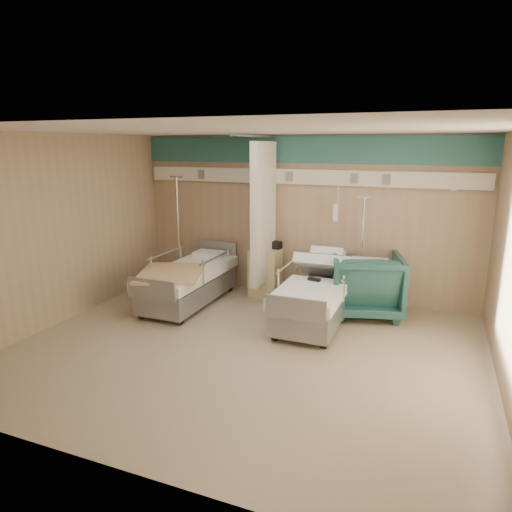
# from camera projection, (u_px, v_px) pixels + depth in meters

# --- Properties ---
(ground) EXTENTS (6.00, 5.00, 0.00)m
(ground) POSITION_uv_depth(u_px,v_px,m) (246.00, 349.00, 6.02)
(ground) COLOR tan
(ground) RESTS_ON ground
(room_walls) EXTENTS (6.04, 5.04, 2.82)m
(room_walls) POSITION_uv_depth(u_px,v_px,m) (251.00, 207.00, 5.82)
(room_walls) COLOR tan
(room_walls) RESTS_ON ground
(bed_right) EXTENTS (1.00, 2.16, 0.63)m
(bed_right) POSITION_uv_depth(u_px,v_px,m) (316.00, 302.00, 6.91)
(bed_right) COLOR white
(bed_right) RESTS_ON ground
(bed_left) EXTENTS (1.00, 2.16, 0.63)m
(bed_left) POSITION_uv_depth(u_px,v_px,m) (189.00, 286.00, 7.70)
(bed_left) COLOR white
(bed_left) RESTS_ON ground
(bedside_cabinet) EXTENTS (0.50, 0.48, 0.85)m
(bedside_cabinet) POSITION_uv_depth(u_px,v_px,m) (266.00, 272.00, 8.11)
(bedside_cabinet) COLOR #D6C485
(bedside_cabinet) RESTS_ON ground
(visitor_armchair) EXTENTS (1.31, 1.33, 1.00)m
(visitor_armchair) POSITION_uv_depth(u_px,v_px,m) (366.00, 284.00, 7.17)
(visitor_armchair) COLOR #1E4B48
(visitor_armchair) RESTS_ON ground
(waffle_blanket) EXTENTS (0.63, 0.57, 0.06)m
(waffle_blanket) POSITION_uv_depth(u_px,v_px,m) (370.00, 251.00, 7.04)
(waffle_blanket) COLOR white
(waffle_blanket) RESTS_ON visitor_armchair
(iv_stand_right) EXTENTS (0.33, 0.33, 1.83)m
(iv_stand_right) POSITION_uv_depth(u_px,v_px,m) (360.00, 284.00, 7.59)
(iv_stand_right) COLOR silver
(iv_stand_right) RESTS_ON ground
(iv_stand_left) EXTENTS (0.37, 0.37, 2.08)m
(iv_stand_left) POSITION_uv_depth(u_px,v_px,m) (180.00, 264.00, 8.64)
(iv_stand_left) COLOR silver
(iv_stand_left) RESTS_ON ground
(call_remote) EXTENTS (0.20, 0.11, 0.04)m
(call_remote) POSITION_uv_depth(u_px,v_px,m) (314.00, 279.00, 6.89)
(call_remote) COLOR black
(call_remote) RESTS_ON bed_right
(tan_blanket) EXTENTS (1.31, 1.45, 0.04)m
(tan_blanket) POSITION_uv_depth(u_px,v_px,m) (170.00, 273.00, 7.22)
(tan_blanket) COLOR tan
(tan_blanket) RESTS_ON bed_left
(toiletry_bag) EXTENTS (0.27, 0.20, 0.13)m
(toiletry_bag) POSITION_uv_depth(u_px,v_px,m) (274.00, 245.00, 8.02)
(toiletry_bag) COLOR black
(toiletry_bag) RESTS_ON bedside_cabinet
(white_cup) EXTENTS (0.10, 0.10, 0.13)m
(white_cup) POSITION_uv_depth(u_px,v_px,m) (263.00, 245.00, 8.04)
(white_cup) COLOR white
(white_cup) RESTS_ON bedside_cabinet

